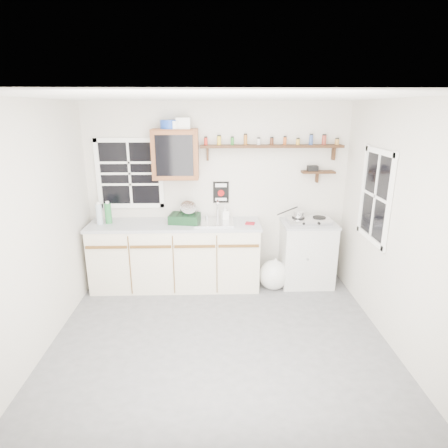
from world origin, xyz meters
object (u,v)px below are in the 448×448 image
Objects in this scene: upper_cabinet at (176,154)px; dish_rack at (186,216)px; main_cabinet at (176,255)px; right_cabinet at (307,253)px; spice_shelf at (272,146)px; hotplate at (309,220)px.

dish_rack is (0.12, -0.12, -0.81)m from upper_cabinet.
main_cabinet is 3.55× the size of upper_cabinet.
main_cabinet is at bearing -103.68° from upper_cabinet.
spice_shelf reaches higher than right_cabinet.
spice_shelf reaches higher than main_cabinet.
main_cabinet is 2.54× the size of right_cabinet.
upper_cabinet is at bearing 172.47° from hotplate.
spice_shelf reaches higher than hotplate.
dish_rack reaches higher than main_cabinet.
upper_cabinet is at bearing -176.91° from spice_shelf.
main_cabinet reaches higher than right_cabinet.
right_cabinet is 1.57m from spice_shelf.
main_cabinet is 1.89m from hotplate.
hotplate reaches higher than main_cabinet.
spice_shelf is at bearing 160.00° from right_cabinet.
upper_cabinet is (-1.80, 0.12, 1.37)m from right_cabinet.
spice_shelf is 4.41× the size of dish_rack.
spice_shelf is at bearing 3.09° from upper_cabinet.
upper_cabinet reaches higher than dish_rack.
hotplate is (0.50, -0.21, -0.98)m from spice_shelf.
right_cabinet is 2.10× the size of dish_rack.
spice_shelf is 1.49m from dish_rack.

